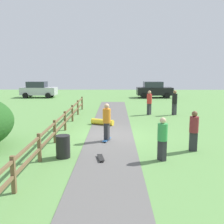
% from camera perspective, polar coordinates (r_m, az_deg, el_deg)
% --- Properties ---
extents(ground_plane, '(60.00, 60.00, 0.00)m').
position_cam_1_polar(ground_plane, '(13.90, -0.38, -5.20)').
color(ground_plane, '#60934C').
extents(asphalt_path, '(2.40, 28.00, 0.02)m').
position_cam_1_polar(asphalt_path, '(13.90, -0.38, -5.16)').
color(asphalt_path, '#605E5B').
rests_on(asphalt_path, ground_plane).
extents(wooden_fence, '(0.12, 18.12, 1.10)m').
position_cam_1_polar(wooden_fence, '(14.04, -11.06, -2.43)').
color(wooden_fence, brown).
rests_on(wooden_fence, ground_plane).
extents(trash_bin, '(0.56, 0.56, 0.90)m').
position_cam_1_polar(trash_bin, '(10.72, -10.49, -7.32)').
color(trash_bin, black).
rests_on(trash_bin, ground_plane).
extents(skater_riding, '(0.47, 0.82, 1.82)m').
position_cam_1_polar(skater_riding, '(12.69, -1.15, -1.80)').
color(skater_riding, '#265999').
rests_on(skater_riding, asphalt_path).
extents(skater_fallen, '(1.47, 1.36, 0.36)m').
position_cam_1_polar(skater_fallen, '(16.56, -1.97, -2.11)').
color(skater_fallen, yellow).
rests_on(skater_fallen, asphalt_path).
extents(skateboard_loose, '(0.35, 0.82, 0.08)m').
position_cam_1_polar(skateboard_loose, '(10.41, -2.44, -9.78)').
color(skateboard_loose, black).
rests_on(skateboard_loose, asphalt_path).
extents(bystander_black, '(0.53, 0.53, 1.87)m').
position_cam_1_polar(bystander_black, '(20.46, 13.31, 2.25)').
color(bystander_black, '#2D2D33').
rests_on(bystander_black, ground_plane).
extents(bystander_maroon, '(0.42, 0.42, 1.74)m').
position_cam_1_polar(bystander_maroon, '(11.78, 17.19, -3.52)').
color(bystander_maroon, '#2D2D33').
rests_on(bystander_maroon, ground_plane).
extents(bystander_green, '(0.52, 0.52, 1.68)m').
position_cam_1_polar(bystander_green, '(10.29, 10.79, -5.31)').
color(bystander_green, '#2D2D33').
rests_on(bystander_green, ground_plane).
extents(bystander_red, '(0.53, 0.53, 1.84)m').
position_cam_1_polar(bystander_red, '(20.21, 8.03, 2.26)').
color(bystander_red, '#2D2D33').
rests_on(bystander_red, ground_plane).
extents(parked_car_black, '(4.26, 2.11, 1.92)m').
position_cam_1_polar(parked_car_black, '(32.20, 9.05, 4.78)').
color(parked_car_black, black).
rests_on(parked_car_black, ground_plane).
extents(parked_car_silver, '(4.25, 2.10, 1.92)m').
position_cam_1_polar(parked_car_silver, '(33.21, -15.56, 4.69)').
color(parked_car_silver, '#B7B7BC').
rests_on(parked_car_silver, ground_plane).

